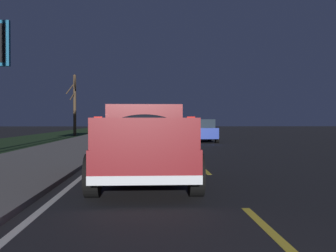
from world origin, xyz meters
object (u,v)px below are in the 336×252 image
at_px(sedan_blue, 200,130).
at_px(bare_tree_far, 75,104).
at_px(sedan_green, 184,127).
at_px(pickup_truck, 144,141).

bearing_deg(sedan_blue, bare_tree_far, 43.40).
bearing_deg(sedan_blue, sedan_green, 1.07).
bearing_deg(bare_tree_far, sedan_green, -86.94).
height_order(pickup_truck, bare_tree_far, bare_tree_far).
bearing_deg(sedan_green, bare_tree_far, 93.06).
xyz_separation_m(pickup_truck, sedan_green, (30.29, -3.31, -0.20)).
xyz_separation_m(sedan_green, sedan_blue, (-11.68, -0.22, 0.00)).
height_order(sedan_green, sedan_blue, same).
bearing_deg(pickup_truck, sedan_blue, -10.75).
height_order(sedan_green, bare_tree_far, bare_tree_far).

